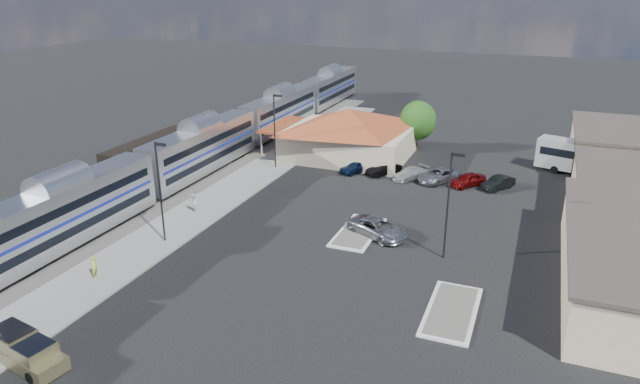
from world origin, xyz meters
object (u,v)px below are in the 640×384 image
at_px(station_depot, 348,133).
at_px(coach_bus, 592,158).
at_px(pickup_truck, 26,351).
at_px(suv, 378,228).

bearing_deg(station_depot, coach_bus, 5.22).
distance_m(pickup_truck, coach_bus, 59.27).
bearing_deg(suv, pickup_truck, 176.40).
xyz_separation_m(suv, coach_bus, (18.19, 24.61, 1.42)).
relative_size(pickup_truck, suv, 1.01).
xyz_separation_m(station_depot, pickup_truck, (-3.94, -46.94, -2.23)).
bearing_deg(station_depot, pickup_truck, -94.80).
height_order(suv, coach_bus, coach_bus).
distance_m(suv, coach_bus, 30.64).
height_order(station_depot, coach_bus, station_depot).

